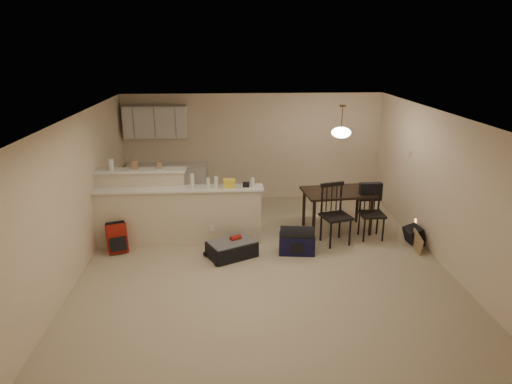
{
  "coord_description": "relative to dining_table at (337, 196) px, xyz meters",
  "views": [
    {
      "loc": [
        -0.57,
        -7.01,
        3.56
      ],
      "look_at": [
        -0.1,
        0.7,
        1.05
      ],
      "focal_mm": 32.0,
      "sensor_mm": 36.0,
      "label": 1
    }
  ],
  "objects": [
    {
      "name": "small_box",
      "position": [
        -3.38,
        -0.24,
        0.72
      ],
      "size": [
        0.08,
        0.06,
        0.12
      ],
      "primitive_type": "cube",
      "color": "#9E7C51",
      "rests_on": "breakfast_bar"
    },
    {
      "name": "suitcase",
      "position": [
        -2.09,
        -1.06,
        -0.59
      ],
      "size": [
        0.95,
        0.83,
        0.27
      ],
      "primitive_type": "cube",
      "rotation": [
        0.0,
        0.0,
        0.48
      ],
      "color": "black",
      "rests_on": "ground"
    },
    {
      "name": "dining_table",
      "position": [
        0.0,
        0.0,
        0.0
      ],
      "size": [
        1.41,
        1.02,
        0.83
      ],
      "rotation": [
        0.0,
        0.0,
        0.11
      ],
      "color": "black",
      "rests_on": "ground"
    },
    {
      "name": "cereal_box",
      "position": [
        -3.82,
        -0.24,
        0.74
      ],
      "size": [
        0.1,
        0.07,
        0.16
      ],
      "primitive_type": "cube",
      "color": "#9E7C51",
      "rests_on": "breakfast_bar"
    },
    {
      "name": "dining_chair_far",
      "position": [
        0.58,
        -0.42,
        -0.21
      ],
      "size": [
        0.46,
        0.43,
        1.03
      ],
      "primitive_type": null,
      "rotation": [
        0.0,
        0.0,
        0.01
      ],
      "color": "black",
      "rests_on": "ground"
    },
    {
      "name": "jar",
      "position": [
        -4.24,
        -0.24,
        0.76
      ],
      "size": [
        0.1,
        0.1,
        0.2
      ],
      "primitive_type": "cylinder",
      "color": "silver",
      "rests_on": "breakfast_bar"
    },
    {
      "name": "extra_item_y",
      "position": [
        -2.35,
        -0.46,
        0.46
      ],
      "size": [
        0.07,
        0.07,
        0.2
      ],
      "primitive_type": "cylinder",
      "color": "silver",
      "rests_on": "breakfast_bar"
    },
    {
      "name": "breakfast_bar",
      "position": [
        -3.3,
        -0.37,
        -0.12
      ],
      "size": [
        3.08,
        0.58,
        1.39
      ],
      "color": "beige",
      "rests_on": "ground"
    },
    {
      "name": "dining_chair_near",
      "position": [
        -0.16,
        -0.61,
        -0.16
      ],
      "size": [
        0.61,
        0.59,
        1.13
      ],
      "primitive_type": null,
      "rotation": [
        0.0,
        0.0,
        0.29
      ],
      "color": "black",
      "rests_on": "ground"
    },
    {
      "name": "bottle_b",
      "position": [
        -2.49,
        -0.46,
        0.45
      ],
      "size": [
        0.06,
        0.06,
        0.18
      ],
      "primitive_type": "cylinder",
      "color": "silver",
      "rests_on": "breakfast_bar"
    },
    {
      "name": "pendant_lamp",
      "position": [
        0.0,
        0.0,
        1.26
      ],
      "size": [
        0.36,
        0.36,
        0.62
      ],
      "color": "brown",
      "rests_on": "room"
    },
    {
      "name": "cardboard_sheet",
      "position": [
        1.23,
        -1.06,
        -0.56
      ],
      "size": [
        0.02,
        0.45,
        0.34
      ],
      "primitive_type": "cube",
      "rotation": [
        0.0,
        0.0,
        1.58
      ],
      "color": "#9E7C51",
      "rests_on": "ground"
    },
    {
      "name": "navy_duffel",
      "position": [
        -0.93,
        -0.99,
        -0.55
      ],
      "size": [
        0.66,
        0.41,
        0.34
      ],
      "primitive_type": "cube",
      "rotation": [
        0.0,
        0.0,
        -0.12
      ],
      "color": "#111034",
      "rests_on": "ground"
    },
    {
      "name": "thermostat",
      "position": [
        1.44,
        0.19,
        0.77
      ],
      "size": [
        0.02,
        0.12,
        0.12
      ],
      "primitive_type": "cube",
      "color": "beige",
      "rests_on": "room"
    },
    {
      "name": "black_daypack",
      "position": [
        1.31,
        -0.75,
        -0.56
      ],
      "size": [
        0.29,
        0.39,
        0.33
      ],
      "primitive_type": "cube",
      "rotation": [
        0.0,
        0.0,
        1.65
      ],
      "color": "black",
      "rests_on": "ground"
    },
    {
      "name": "room",
      "position": [
        -1.54,
        -1.36,
        0.52
      ],
      "size": [
        7.0,
        7.02,
        2.5
      ],
      "color": "#BCAC91",
      "rests_on": "ground"
    },
    {
      "name": "upper_cabinets",
      "position": [
        -3.74,
        1.96,
        1.17
      ],
      "size": [
        1.4,
        0.34,
        0.7
      ],
      "primitive_type": "cube",
      "color": "white",
      "rests_on": "room"
    },
    {
      "name": "pouch",
      "position": [
        -1.81,
        -0.46,
        0.4
      ],
      "size": [
        0.12,
        0.1,
        0.08
      ],
      "primitive_type": "cube",
      "color": "#9E7C51",
      "rests_on": "breakfast_bar"
    },
    {
      "name": "red_backpack",
      "position": [
        -4.14,
        -0.75,
        -0.47
      ],
      "size": [
        0.4,
        0.32,
        0.52
      ],
      "primitive_type": "cube",
      "rotation": [
        0.0,
        0.0,
        0.35
      ],
      "color": "maroon",
      "rests_on": "ground"
    },
    {
      "name": "bag_lump",
      "position": [
        -2.12,
        -0.46,
        0.43
      ],
      "size": [
        0.22,
        0.18,
        0.14
      ],
      "primitive_type": "cube",
      "color": "#9E7C51",
      "rests_on": "breakfast_bar"
    },
    {
      "name": "kitchen_counter",
      "position": [
        -3.54,
        1.83,
        -0.28
      ],
      "size": [
        1.8,
        0.6,
        0.9
      ],
      "primitive_type": "cube",
      "color": "white",
      "rests_on": "ground"
    },
    {
      "name": "extra_item_x",
      "position": [
        -1.69,
        -0.46,
        0.45
      ],
      "size": [
        0.06,
        0.06,
        0.16
      ],
      "primitive_type": "cylinder",
      "color": "silver",
      "rests_on": "breakfast_bar"
    },
    {
      "name": "bottle_a",
      "position": [
        -2.78,
        -0.46,
        0.49
      ],
      "size": [
        0.07,
        0.07,
        0.26
      ],
      "primitive_type": "cylinder",
      "color": "silver",
      "rests_on": "breakfast_bar"
    }
  ]
}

